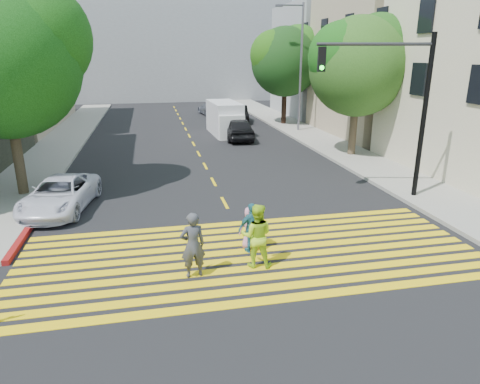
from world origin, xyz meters
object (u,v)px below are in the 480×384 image
object	(u,v)px
pedestrian_woman	(257,236)
dark_car_near	(238,129)
white_sedan	(60,194)
pedestrian_extra	(252,228)
traffic_signal	(395,95)
tree_right_far	(286,58)
tree_left	(4,53)
white_van	(225,119)
tree_right_near	(360,61)
pedestrian_man	(193,245)
pedestrian_child	(250,228)
silver_car	(210,109)
dark_car_parked	(239,114)

from	to	relation	value
pedestrian_woman	dark_car_near	distance (m)	18.57
white_sedan	dark_car_near	xyz separation A→B (m)	(9.38, 12.41, 0.15)
pedestrian_extra	traffic_signal	distance (m)	8.21
tree_right_far	pedestrian_woman	distance (m)	25.57
tree_left	white_sedan	distance (m)	5.76
pedestrian_woman	white_van	bearing A→B (deg)	-82.10
pedestrian_woman	pedestrian_extra	distance (m)	0.91
tree_right_near	traffic_signal	bearing A→B (deg)	-106.11
pedestrian_man	pedestrian_child	xyz separation A→B (m)	(1.84, 1.38, -0.24)
pedestrian_woman	silver_car	size ratio (longest dim) A/B	0.43
dark_car_near	silver_car	bearing A→B (deg)	-86.29
dark_car_near	dark_car_parked	distance (m)	8.05
pedestrian_woman	pedestrian_child	world-z (taller)	pedestrian_woman
tree_left	pedestrian_woman	size ratio (longest dim) A/B	4.64
pedestrian_man	pedestrian_extra	bearing A→B (deg)	-156.39
white_sedan	pedestrian_woman	bearing A→B (deg)	-34.26
pedestrian_man	white_van	size ratio (longest dim) A/B	0.36
pedestrian_woman	white_van	distance (m)	20.58
tree_right_far	white_van	distance (m)	7.79
tree_right_far	pedestrian_woman	world-z (taller)	tree_right_far
pedestrian_man	white_sedan	distance (m)	7.52
tree_right_near	white_sedan	size ratio (longest dim) A/B	1.75
dark_car_parked	white_van	size ratio (longest dim) A/B	0.84
tree_right_near	dark_car_near	world-z (taller)	tree_right_near
tree_left	pedestrian_child	distance (m)	11.65
tree_right_near	silver_car	distance (m)	20.54
tree_left	pedestrian_woman	xyz separation A→B (m)	(7.90, -7.99, -4.77)
pedestrian_child	silver_car	size ratio (longest dim) A/B	0.32
pedestrian_woman	tree_left	bearing A→B (deg)	-29.89
tree_right_near	white_van	xyz separation A→B (m)	(-5.98, 8.45, -4.15)
tree_right_near	traffic_signal	world-z (taller)	tree_right_near
pedestrian_woman	pedestrian_child	xyz separation A→B (m)	(0.08, 1.14, -0.25)
pedestrian_child	pedestrian_extra	size ratio (longest dim) A/B	0.87
white_van	traffic_signal	size ratio (longest dim) A/B	0.78
white_van	pedestrian_man	bearing A→B (deg)	-104.79
tree_left	pedestrian_extra	distance (m)	11.76
white_sedan	white_van	world-z (taller)	white_van
tree_left	tree_right_near	world-z (taller)	tree_left
tree_left	pedestrian_woman	world-z (taller)	tree_left
tree_left	pedestrian_child	xyz separation A→B (m)	(7.98, -6.85, -5.01)
silver_car	dark_car_parked	bearing A→B (deg)	101.49
pedestrian_child	white_sedan	size ratio (longest dim) A/B	0.30
silver_car	dark_car_near	bearing A→B (deg)	82.60
tree_right_near	white_van	distance (m)	11.15
white_sedan	pedestrian_extra	bearing A→B (deg)	-29.14
silver_car	traffic_signal	xyz separation A→B (m)	(3.44, -26.53, 3.54)
white_van	dark_car_parked	bearing A→B (deg)	66.54
white_sedan	dark_car_parked	size ratio (longest dim) A/B	1.05
tree_left	dark_car_near	bearing A→B (deg)	42.74
white_sedan	pedestrian_man	bearing A→B (deg)	-44.92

